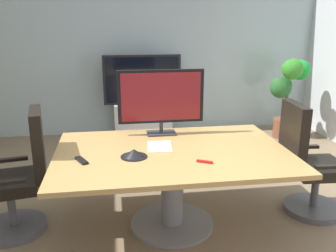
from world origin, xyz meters
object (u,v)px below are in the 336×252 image
conference_phone (134,154)px  potted_plant (288,90)px  wall_display_unit (143,110)px  office_chair_right (308,168)px  conference_table (172,168)px  office_chair_left (21,182)px  remote_control (81,160)px  tv_monitor (161,98)px

conference_phone → potted_plant: bearing=43.4°
wall_display_unit → office_chair_right: bearing=-62.9°
office_chair_right → wall_display_unit: 2.96m
conference_table → conference_phone: size_ratio=9.13×
office_chair_right → conference_phone: (-1.65, -0.14, 0.30)m
wall_display_unit → potted_plant: size_ratio=1.03×
office_chair_left → conference_phone: bearing=66.4°
potted_plant → conference_phone: bearing=-136.6°
potted_plant → remote_control: bearing=-140.5°
conference_table → remote_control: bearing=-169.6°
conference_table → office_chair_left: office_chair_left is taller
tv_monitor → conference_table: bearing=-86.5°
tv_monitor → remote_control: bearing=-138.6°
tv_monitor → potted_plant: 2.90m
potted_plant → remote_control: 3.86m
potted_plant → office_chair_left: bearing=-148.3°
conference_table → office_chair_left: (-1.31, 0.13, -0.11)m
office_chair_right → remote_control: bearing=99.2°
office_chair_left → potted_plant: potted_plant is taller
conference_table → potted_plant: bearing=46.2°
office_chair_left → office_chair_right: size_ratio=1.00×
office_chair_left → wall_display_unit: bearing=143.4°
wall_display_unit → remote_control: 2.92m
conference_table → office_chair_left: bearing=174.3°
office_chair_left → wall_display_unit: size_ratio=0.83×
office_chair_right → tv_monitor: bearing=75.2°
office_chair_left → tv_monitor: 1.48m
conference_table → wall_display_unit: (-0.04, 2.68, -0.12)m
conference_phone → wall_display_unit: bearing=83.8°
office_chair_right → potted_plant: (0.90, 2.27, 0.31)m
office_chair_left → potted_plant: bearing=111.7°
conference_table → remote_control: (-0.76, -0.14, 0.17)m
office_chair_left → wall_display_unit: wall_display_unit is taller
wall_display_unit → office_chair_left: bearing=-116.7°
office_chair_right → tv_monitor: (-1.34, 0.46, 0.63)m
office_chair_left → conference_phone: 1.05m
office_chair_left → tv_monitor: size_ratio=1.30×
office_chair_right → potted_plant: 2.46m
conference_table → tv_monitor: 0.73m
conference_table → remote_control: remote_control is taller
conference_table → office_chair_right: 1.32m
tv_monitor → wall_display_unit: (-0.00, 2.17, -0.64)m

